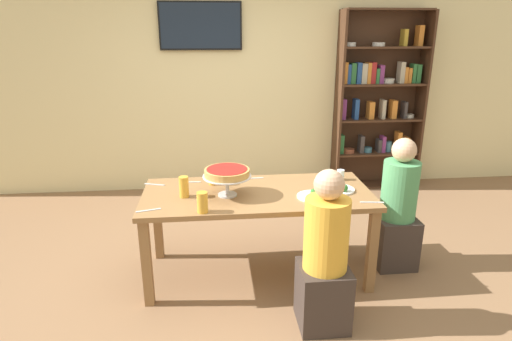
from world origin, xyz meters
The scene contains 19 objects.
ground_plane centered at (0.00, 0.00, 0.00)m, with size 12.00×12.00×0.00m, color #846042.
rear_partition centered at (0.00, 2.20, 1.40)m, with size 8.00×0.12×2.80m, color beige.
dining_table centered at (0.00, 0.00, 0.65)m, with size 1.83×0.83×0.74m.
bookshelf centered at (1.75, 2.01, 1.12)m, with size 1.10×0.30×2.21m.
television centered at (-0.44, 2.11, 2.02)m, with size 0.96×0.05×0.54m.
diner_near_right centered at (0.39, -0.71, 0.49)m, with size 0.34×0.34×1.15m.
diner_head_east centered at (1.21, 0.02, 0.49)m, with size 0.34×0.34×1.15m.
deep_dish_pizza_stand centered at (-0.24, -0.04, 0.92)m, with size 0.38×0.38×0.22m.
salad_plate_near_diner centered at (0.67, -0.04, 0.76)m, with size 0.26×0.26×0.07m.
salad_plate_far_diner centered at (0.42, -0.16, 0.75)m, with size 0.25×0.25×0.07m.
beer_glass_amber_tall centered at (-0.36, 0.22, 0.82)m, with size 0.06×0.06×0.16m, color gold.
beer_glass_amber_short centered at (-0.58, -0.04, 0.82)m, with size 0.08×0.08×0.17m, color gold.
beer_glass_amber_spare centered at (-0.43, -0.35, 0.82)m, with size 0.08×0.08×0.15m, color gold.
water_glass_clear_near centered at (0.75, 0.22, 0.79)m, with size 0.06×0.06×0.09m, color white.
cutlery_fork_near centered at (0.00, 0.33, 0.74)m, with size 0.18×0.02×0.01m, color silver.
cutlery_knife_near centered at (-0.55, 0.29, 0.74)m, with size 0.18×0.02×0.01m, color silver.
cutlery_fork_far centered at (-0.84, 0.26, 0.74)m, with size 0.18×0.02×0.01m, color silver.
cutlery_knife_far centered at (-0.82, -0.29, 0.74)m, with size 0.18×0.02×0.01m, color silver.
cutlery_spare_fork centered at (0.84, -0.31, 0.74)m, with size 0.18×0.02×0.01m, color silver.
Camera 1 is at (-0.34, -3.20, 2.00)m, focal length 30.12 mm.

